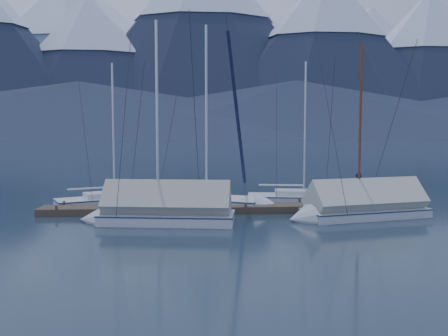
{
  "coord_description": "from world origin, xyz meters",
  "views": [
    {
      "loc": [
        -1.78,
        -21.35,
        4.09
      ],
      "look_at": [
        0.0,
        2.0,
        2.2
      ],
      "focal_mm": 38.0,
      "sensor_mm": 36.0,
      "label": 1
    }
  ],
  "objects_px": {
    "sailboat_open_left": "(123,201)",
    "sailboat_covered_near": "(356,209)",
    "sailboat_open_mid": "(216,203)",
    "person": "(359,189)",
    "sailboat_covered_far": "(155,212)",
    "sailboat_open_right": "(312,200)"
  },
  "relations": [
    {
      "from": "sailboat_open_left",
      "to": "sailboat_open_mid",
      "type": "height_order",
      "value": "sailboat_open_mid"
    },
    {
      "from": "sailboat_open_mid",
      "to": "sailboat_open_right",
      "type": "relative_size",
      "value": 1.22
    },
    {
      "from": "sailboat_open_left",
      "to": "sailboat_open_right",
      "type": "bearing_deg",
      "value": -2.66
    },
    {
      "from": "sailboat_open_mid",
      "to": "sailboat_covered_near",
      "type": "bearing_deg",
      "value": -30.83
    },
    {
      "from": "sailboat_open_mid",
      "to": "sailboat_open_right",
      "type": "bearing_deg",
      "value": 10.76
    },
    {
      "from": "sailboat_open_left",
      "to": "sailboat_covered_near",
      "type": "relative_size",
      "value": 0.95
    },
    {
      "from": "sailboat_covered_near",
      "to": "sailboat_covered_far",
      "type": "distance_m",
      "value": 9.22
    },
    {
      "from": "sailboat_open_left",
      "to": "sailboat_open_mid",
      "type": "xyz_separation_m",
      "value": [
        5.15,
        -1.54,
        0.04
      ]
    },
    {
      "from": "sailboat_open_left",
      "to": "sailboat_covered_far",
      "type": "height_order",
      "value": "sailboat_covered_far"
    },
    {
      "from": "sailboat_open_left",
      "to": "person",
      "type": "distance_m",
      "value": 12.77
    },
    {
      "from": "sailboat_open_left",
      "to": "person",
      "type": "height_order",
      "value": "sailboat_open_left"
    },
    {
      "from": "sailboat_open_mid",
      "to": "sailboat_open_right",
      "type": "distance_m",
      "value": 5.58
    },
    {
      "from": "sailboat_open_right",
      "to": "sailboat_covered_near",
      "type": "height_order",
      "value": "sailboat_covered_near"
    },
    {
      "from": "sailboat_covered_far",
      "to": "sailboat_open_mid",
      "type": "bearing_deg",
      "value": 55.15
    },
    {
      "from": "sailboat_open_right",
      "to": "sailboat_covered_far",
      "type": "xyz_separation_m",
      "value": [
        -8.43,
        -5.27,
        0.32
      ]
    },
    {
      "from": "sailboat_open_mid",
      "to": "person",
      "type": "distance_m",
      "value": 7.42
    },
    {
      "from": "sailboat_covered_near",
      "to": "person",
      "type": "relative_size",
      "value": 5.69
    },
    {
      "from": "sailboat_open_left",
      "to": "sailboat_covered_near",
      "type": "bearing_deg",
      "value": -24.81
    },
    {
      "from": "sailboat_covered_far",
      "to": "sailboat_open_right",
      "type": "bearing_deg",
      "value": 32.03
    },
    {
      "from": "sailboat_open_left",
      "to": "sailboat_open_mid",
      "type": "distance_m",
      "value": 5.37
    },
    {
      "from": "sailboat_open_right",
      "to": "sailboat_covered_near",
      "type": "relative_size",
      "value": 0.97
    },
    {
      "from": "sailboat_open_left",
      "to": "sailboat_covered_near",
      "type": "xyz_separation_m",
      "value": [
        11.41,
        -5.27,
        0.29
      ]
    }
  ]
}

